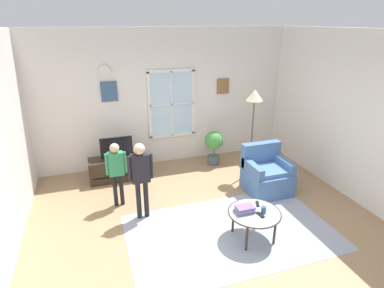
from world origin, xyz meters
name	(u,v)px	position (x,y,z in m)	size (l,w,h in m)	color
ground_plane	(211,229)	(0.00, 0.00, -0.01)	(6.02, 5.99, 0.02)	#9E7A56
back_wall	(165,98)	(0.00, 2.75, 1.44)	(5.42, 0.17, 2.88)	silver
side_wall_right	(371,122)	(2.77, 0.00, 1.44)	(0.12, 5.39, 2.88)	silver
area_rug	(231,232)	(0.26, -0.17, 0.00)	(3.08, 1.88, 0.01)	#999EAD
tv_stand	(118,168)	(-1.15, 2.13, 0.23)	(1.12, 0.43, 0.46)	#2D2319
television	(116,147)	(-1.15, 2.13, 0.68)	(0.62, 0.08, 0.43)	#4C4C4C
armchair	(266,175)	(1.40, 0.78, 0.33)	(0.76, 0.74, 0.87)	#476B9E
coffee_table	(254,214)	(0.51, -0.39, 0.41)	(0.77, 0.77, 0.44)	#99B2B7
book_stack	(245,209)	(0.38, -0.34, 0.48)	(0.28, 0.18, 0.10)	#775CB7
cup	(264,210)	(0.62, -0.44, 0.49)	(0.07, 0.07, 0.10)	#334C8C
remote_near_books	(258,204)	(0.65, -0.22, 0.45)	(0.04, 0.14, 0.02)	black
remote_near_cup	(260,215)	(0.55, -0.49, 0.45)	(0.04, 0.14, 0.02)	black
person_green_shirt	(116,167)	(-1.25, 1.14, 0.71)	(0.34, 0.16, 1.14)	black
person_black_shirt	(141,172)	(-0.92, 0.64, 0.80)	(0.39, 0.18, 1.28)	black
potted_plant_by_window	(214,144)	(0.93, 2.20, 0.48)	(0.41, 0.41, 0.76)	#4C565B
floor_lamp	(254,104)	(1.45, 1.49, 1.49)	(0.32, 0.32, 1.78)	black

